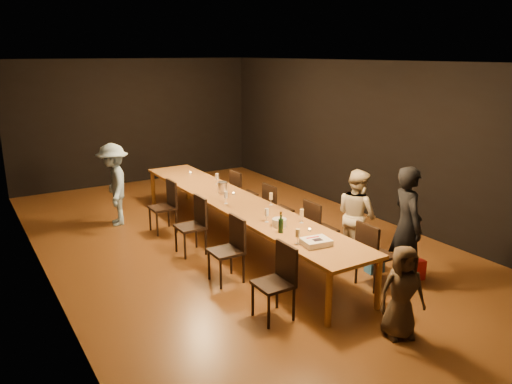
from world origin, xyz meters
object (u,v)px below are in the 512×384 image
child (402,292)px  champagne_bottle (281,222)px  chair_right_3 (244,193)px  chair_left_0 (273,283)px  chair_right_1 (321,229)px  chair_right_2 (278,209)px  woman_tan (357,215)px  plate_stack (279,223)px  birthday_cake (316,242)px  ice_bucket (222,187)px  table (236,204)px  chair_left_1 (226,251)px  chair_right_0 (376,254)px  chair_left_3 (162,207)px  man_blue (114,185)px  chair_left_2 (190,226)px  woman_birthday (407,226)px

child → champagne_bottle: 1.92m
chair_right_3 → child: bearing=-8.3°
chair_left_0 → child: 1.49m
chair_right_1 → chair_left_0: size_ratio=1.00×
chair_right_2 → woman_tan: 1.61m
woman_tan → plate_stack: (-1.37, 0.11, 0.09)m
birthday_cake → ice_bucket: 2.83m
table → chair_left_1: size_ratio=6.45×
ice_bucket → woman_tan: bearing=-59.8°
table → chair_left_1: 1.49m
table → chair_right_0: (0.85, -2.40, -0.24)m
chair_left_3 → man_blue: man_blue is taller
chair_right_3 → ice_bucket: size_ratio=4.77×
child → birthday_cake: (-0.26, 1.23, 0.24)m
chair_right_3 → man_blue: bearing=-110.3°
man_blue → ice_bucket: man_blue is taller
chair_right_1 → chair_right_3: same height
chair_right_2 → woman_tan: (0.42, -1.54, 0.25)m
chair_right_1 → chair_left_1: size_ratio=1.00×
man_blue → woman_tan: bearing=49.0°
ice_bucket → chair_right_3: bearing=38.0°
chair_right_2 → chair_left_3: 2.08m
chair_right_2 → chair_left_0: 2.94m
chair_left_3 → woman_tan: (2.12, -2.74, 0.25)m
birthday_cake → plate_stack: bearing=98.7°
chair_right_0 → chair_left_3: same height
chair_left_0 → man_blue: man_blue is taller
chair_right_3 → chair_left_1: (-1.70, -2.40, 0.00)m
chair_left_2 → plate_stack: 1.64m
chair_left_0 → woman_tan: bearing=-67.8°
plate_stack → man_blue: bearing=111.2°
chair_right_3 → chair_left_1: size_ratio=1.00×
chair_right_1 → champagne_bottle: size_ratio=3.11×
plate_stack → champagne_bottle: bearing=-119.7°
chair_right_2 → man_blue: size_ratio=0.60×
chair_right_0 → man_blue: size_ratio=0.60×
child → plate_stack: (-0.27, 2.07, 0.26)m
chair_right_2 → table: bearing=-90.0°
chair_left_3 → woman_birthday: (2.11, -3.74, 0.38)m
chair_left_0 → chair_right_2: bearing=-35.3°
chair_right_3 → chair_left_3: size_ratio=1.00×
plate_stack → chair_left_2: bearing=117.7°
chair_left_2 → woman_tan: (2.12, -1.54, 0.25)m
chair_right_3 → man_blue: man_blue is taller
table → chair_right_1: bearing=-54.7°
chair_right_0 → woman_birthday: size_ratio=0.55×
chair_right_0 → champagne_bottle: size_ratio=3.11×
chair_right_0 → chair_right_3: 3.60m
chair_left_3 → man_blue: bearing=35.2°
chair_right_1 → champagne_bottle: (-1.07, -0.44, 0.43)m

